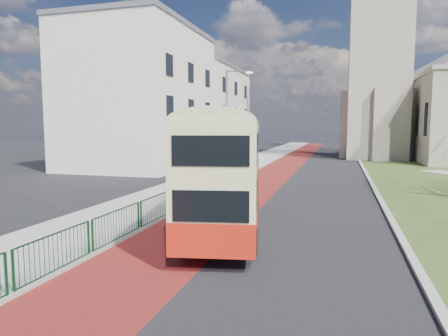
% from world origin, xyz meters
% --- Properties ---
extents(ground, '(160.00, 160.00, 0.00)m').
position_xyz_m(ground, '(0.00, 0.00, 0.00)').
color(ground, black).
rests_on(ground, ground).
extents(road_carriageway, '(9.00, 120.00, 0.01)m').
position_xyz_m(road_carriageway, '(1.50, 20.00, 0.01)').
color(road_carriageway, black).
rests_on(road_carriageway, ground).
extents(bus_lane, '(3.40, 120.00, 0.01)m').
position_xyz_m(bus_lane, '(-1.20, 20.00, 0.01)').
color(bus_lane, '#591414').
rests_on(bus_lane, ground).
extents(pavement_west, '(4.00, 120.00, 0.12)m').
position_xyz_m(pavement_west, '(-5.00, 20.00, 0.06)').
color(pavement_west, gray).
rests_on(pavement_west, ground).
extents(kerb_west, '(0.25, 120.00, 0.13)m').
position_xyz_m(kerb_west, '(-3.00, 20.00, 0.07)').
color(kerb_west, '#999993').
rests_on(kerb_west, ground).
extents(kerb_east, '(0.25, 80.00, 0.13)m').
position_xyz_m(kerb_east, '(6.10, 22.00, 0.07)').
color(kerb_east, '#999993').
rests_on(kerb_east, ground).
extents(pedestrian_railing, '(0.07, 24.00, 1.12)m').
position_xyz_m(pedestrian_railing, '(-2.95, 4.00, 0.55)').
color(pedestrian_railing, '#0D3C19').
rests_on(pedestrian_railing, ground).
extents(gothic_church, '(16.38, 18.00, 40.00)m').
position_xyz_m(gothic_church, '(12.56, 38.00, 13.13)').
color(gothic_church, gray).
rests_on(gothic_church, ground).
extents(street_block_near, '(10.30, 14.30, 13.00)m').
position_xyz_m(street_block_near, '(-14.00, 22.00, 6.51)').
color(street_block_near, silver).
rests_on(street_block_near, ground).
extents(street_block_far, '(10.30, 16.30, 11.50)m').
position_xyz_m(street_block_far, '(-14.00, 38.00, 5.76)').
color(street_block_far, beige).
rests_on(street_block_far, ground).
extents(streetlamp, '(2.13, 0.18, 8.00)m').
position_xyz_m(streetlamp, '(-4.35, 18.00, 4.59)').
color(streetlamp, gray).
rests_on(streetlamp, pavement_west).
extents(bus, '(4.17, 10.24, 4.17)m').
position_xyz_m(bus, '(-0.03, 2.34, 2.38)').
color(bus, '#AB1F0F').
rests_on(bus, ground).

